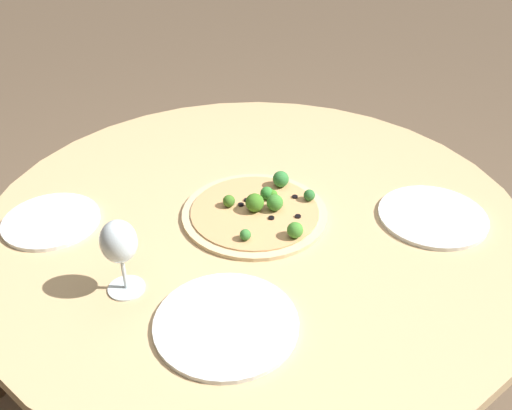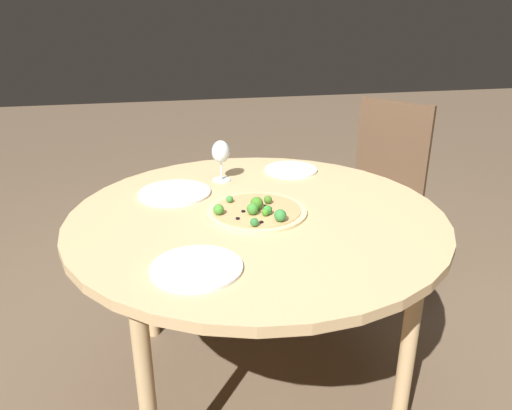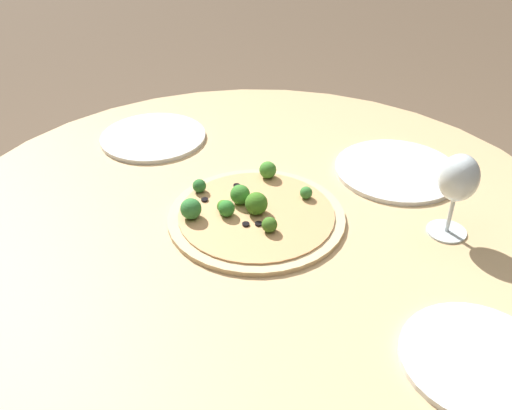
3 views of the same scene
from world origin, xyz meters
TOP-DOWN VIEW (x-y plane):
  - ground_plane at (0.00, 0.00)m, footprint 12.00×12.00m
  - dining_table at (0.00, 0.00)m, footprint 1.28×1.28m
  - chair at (0.68, -0.78)m, footprint 0.56×0.56m
  - pizza at (-0.01, 0.00)m, footprint 0.34×0.34m
  - wine_glass at (0.35, 0.07)m, footprint 0.07×0.07m
  - plate_near at (0.23, 0.27)m, footprint 0.27×0.27m
  - plate_far at (0.41, -0.23)m, footprint 0.22×0.22m
  - plate_side at (-0.34, 0.23)m, footprint 0.25×0.25m

SIDE VIEW (x-z plane):
  - ground_plane at x=0.00m, z-range 0.00..0.00m
  - chair at x=0.68m, z-range 0.03..0.97m
  - dining_table at x=0.00m, z-range 0.31..1.04m
  - plate_near at x=0.23m, z-range 0.73..0.74m
  - plate_far at x=0.41m, z-range 0.73..0.74m
  - plate_side at x=-0.34m, z-range 0.73..0.74m
  - pizza at x=-0.01m, z-range 0.72..0.77m
  - wine_glass at x=0.35m, z-range 0.76..0.93m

